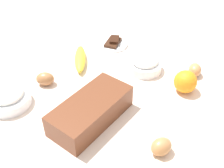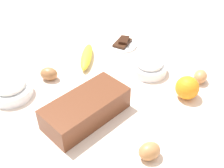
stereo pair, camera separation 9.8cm
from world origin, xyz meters
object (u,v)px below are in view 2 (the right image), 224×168
object	(u,v)px
sugar_bowl	(149,66)
egg_beside_bowl	(200,76)
orange_fruit	(187,88)
chocolate_plate	(122,44)
flour_bowl	(10,89)
loaf_pan	(86,108)
egg_near_butter	(149,151)
egg_loose	(49,74)
banana	(87,57)

from	to	relation	value
sugar_bowl	egg_beside_bowl	world-z (taller)	sugar_bowl
orange_fruit	chocolate_plate	bearing A→B (deg)	65.39
flour_bowl	orange_fruit	world-z (taller)	orange_fruit
loaf_pan	egg_near_butter	xyz separation A→B (m)	(-0.02, -0.24, -0.02)
orange_fruit	egg_near_butter	distance (m)	0.30
sugar_bowl	egg_beside_bowl	bearing A→B (deg)	-73.83
egg_near_butter	chocolate_plate	world-z (taller)	egg_near_butter
orange_fruit	chocolate_plate	world-z (taller)	orange_fruit
chocolate_plate	egg_beside_bowl	bearing A→B (deg)	-98.78
sugar_bowl	egg_near_butter	size ratio (longest dim) A/B	2.14
egg_beside_bowl	egg_loose	distance (m)	0.57
flour_bowl	loaf_pan	bearing A→B (deg)	-77.94
banana	chocolate_plate	size ratio (longest dim) A/B	1.46
flour_bowl	banana	world-z (taller)	flour_bowl
egg_near_butter	flour_bowl	bearing A→B (deg)	94.00
sugar_bowl	egg_beside_bowl	size ratio (longest dim) A/B	2.19
banana	egg_near_butter	world-z (taller)	egg_near_butter
chocolate_plate	banana	bearing A→B (deg)	161.76
flour_bowl	egg_loose	xyz separation A→B (m)	(0.14, -0.05, -0.00)
egg_loose	egg_near_butter	bearing A→B (deg)	-102.45
flour_bowl	egg_near_butter	distance (m)	0.53
flour_bowl	egg_beside_bowl	size ratio (longest dim) A/B	2.36
egg_near_butter	egg_loose	bearing A→B (deg)	77.55
egg_loose	chocolate_plate	bearing A→B (deg)	-15.61
banana	egg_near_butter	distance (m)	0.53
banana	egg_beside_bowl	bearing A→B (deg)	-74.19
sugar_bowl	banana	bearing A→B (deg)	105.55
egg_loose	sugar_bowl	bearing A→B (deg)	-49.73
loaf_pan	egg_loose	world-z (taller)	loaf_pan
flour_bowl	sugar_bowl	size ratio (longest dim) A/B	1.08
loaf_pan	egg_loose	size ratio (longest dim) A/B	4.44
flour_bowl	egg_loose	bearing A→B (deg)	-17.47
banana	chocolate_plate	xyz separation A→B (m)	(0.18, -0.06, -0.01)
egg_beside_bowl	chocolate_plate	xyz separation A→B (m)	(0.06, 0.38, -0.01)
egg_beside_bowl	chocolate_plate	world-z (taller)	egg_beside_bowl
egg_near_butter	egg_beside_bowl	distance (m)	0.41
loaf_pan	sugar_bowl	distance (m)	0.34
egg_beside_bowl	flour_bowl	bearing A→B (deg)	130.35
egg_loose	orange_fruit	bearing A→B (deg)	-67.71
orange_fruit	egg_beside_bowl	bearing A→B (deg)	-5.42
egg_near_butter	chocolate_plate	size ratio (longest dim) A/B	0.50
egg_beside_bowl	egg_near_butter	bearing A→B (deg)	-179.67
flour_bowl	egg_beside_bowl	xyz separation A→B (m)	(0.45, -0.53, -0.00)
orange_fruit	egg_near_butter	world-z (taller)	orange_fruit
egg_beside_bowl	banana	bearing A→B (deg)	105.81
orange_fruit	sugar_bowl	bearing A→B (deg)	72.30
egg_near_butter	banana	bearing A→B (deg)	57.19
banana	chocolate_plate	world-z (taller)	banana
flour_bowl	egg_loose	distance (m)	0.15
banana	egg_near_butter	size ratio (longest dim) A/B	2.93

